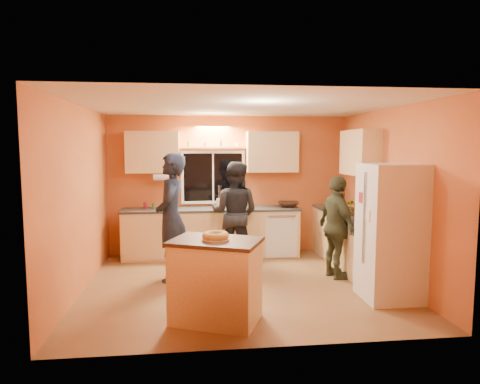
{
  "coord_description": "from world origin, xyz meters",
  "views": [
    {
      "loc": [
        -0.72,
        -6.07,
        2.02
      ],
      "look_at": [
        0.03,
        0.4,
        1.33
      ],
      "focal_mm": 32.0,
      "sensor_mm": 36.0,
      "label": 1
    }
  ],
  "objects": [
    {
      "name": "red_box",
      "position": [
        1.99,
        0.68,
        0.94
      ],
      "size": [
        0.19,
        0.16,
        0.07
      ],
      "primitive_type": "cube",
      "rotation": [
        0.0,
        0.0,
        0.29
      ],
      "color": "#A8192F",
      "rests_on": "right_counter"
    },
    {
      "name": "person_center",
      "position": [
        0.02,
        1.15,
        0.89
      ],
      "size": [
        1.05,
        0.95,
        1.77
      ],
      "primitive_type": "imported",
      "rotation": [
        0.0,
        0.0,
        2.75
      ],
      "color": "black",
      "rests_on": "ground"
    },
    {
      "name": "refrigerator",
      "position": [
        1.89,
        -0.8,
        0.9
      ],
      "size": [
        0.72,
        0.7,
        1.8
      ],
      "primitive_type": "cube",
      "color": "silver",
      "rests_on": "ground"
    },
    {
      "name": "room_shell",
      "position": [
        0.12,
        0.41,
        1.62
      ],
      "size": [
        4.54,
        4.04,
        2.61
      ],
      "color": "orange",
      "rests_on": "ground"
    },
    {
      "name": "person_left",
      "position": [
        -1.02,
        0.39,
        0.96
      ],
      "size": [
        0.51,
        0.73,
        1.93
      ],
      "primitive_type": "imported",
      "rotation": [
        0.0,
        0.0,
        -1.64
      ],
      "color": "black",
      "rests_on": "ground"
    },
    {
      "name": "ground",
      "position": [
        0.0,
        0.0,
        0.0
      ],
      "size": [
        4.5,
        4.5,
        0.0
      ],
      "primitive_type": "plane",
      "color": "brown",
      "rests_on": "ground"
    },
    {
      "name": "mixing_bowl",
      "position": [
        1.1,
        1.71,
        0.95
      ],
      "size": [
        0.46,
        0.46,
        0.1
      ],
      "primitive_type": "imported",
      "rotation": [
        0.0,
        0.0,
        -0.19
      ],
      "color": "black",
      "rests_on": "back_counter"
    },
    {
      "name": "right_counter",
      "position": [
        1.95,
        0.5,
        0.45
      ],
      "size": [
        0.62,
        1.84,
        0.9
      ],
      "color": "tan",
      "rests_on": "ground"
    },
    {
      "name": "bundt_pastry",
      "position": [
        -0.45,
        -1.28,
        1.01
      ],
      "size": [
        0.31,
        0.31,
        0.09
      ],
      "primitive_type": "torus",
      "color": "#D3AF56",
      "rests_on": "island"
    },
    {
      "name": "person_right",
      "position": [
        1.5,
        0.18,
        0.79
      ],
      "size": [
        0.56,
        0.98,
        1.58
      ],
      "primitive_type": "imported",
      "rotation": [
        0.0,
        0.0,
        1.77
      ],
      "color": "#363A25",
      "rests_on": "ground"
    },
    {
      "name": "potted_plant",
      "position": [
        1.93,
        0.58,
        1.05
      ],
      "size": [
        0.3,
        0.27,
        0.31
      ],
      "primitive_type": "imported",
      "rotation": [
        0.0,
        0.0,
        0.1
      ],
      "color": "gray",
      "rests_on": "right_counter"
    },
    {
      "name": "back_counter",
      "position": [
        0.01,
        1.7,
        0.45
      ],
      "size": [
        4.23,
        0.62,
        0.9
      ],
      "color": "tan",
      "rests_on": "ground"
    },
    {
      "name": "island",
      "position": [
        -0.45,
        -1.28,
        0.49
      ],
      "size": [
        1.18,
        1.01,
        0.96
      ],
      "rotation": [
        0.0,
        0.0,
        -0.4
      ],
      "color": "tan",
      "rests_on": "ground"
    },
    {
      "name": "utensil_crock",
      "position": [
        -0.18,
        1.72,
        0.99
      ],
      "size": [
        0.14,
        0.14,
        0.17
      ],
      "primitive_type": "cylinder",
      "color": "beige",
      "rests_on": "back_counter"
    }
  ]
}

